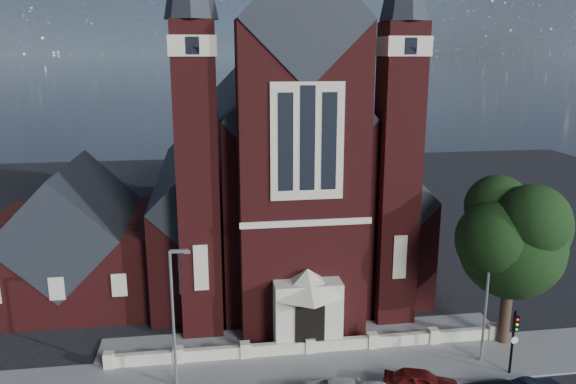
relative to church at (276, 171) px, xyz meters
name	(u,v)px	position (x,y,z in m)	size (l,w,h in m)	color
ground	(289,296)	(0.00, -7.94, -8.19)	(120.00, 120.00, 0.00)	black
pavement_strip	(316,371)	(0.00, -18.44, -8.19)	(60.00, 5.00, 0.12)	slate
forecourt_paving	(304,338)	(0.00, -14.44, -8.19)	(26.00, 3.00, 0.14)	slate
forecourt_wall	(310,353)	(0.00, -16.44, -8.19)	(24.00, 0.40, 0.90)	#BEB197
church	(276,171)	(0.00, 0.00, 0.00)	(20.01, 34.90, 29.20)	#4A1413
parish_hall	(75,244)	(-16.00, -4.94, -4.17)	(12.00, 12.20, 10.24)	#4A1413
street_tree	(517,241)	(12.60, -17.23, -1.23)	(6.40, 6.60, 10.70)	black
street_lamp_left	(174,311)	(-7.91, -18.94, -3.59)	(1.16, 0.22, 8.09)	gray
street_lamp_right	(488,291)	(10.09, -18.94, -3.59)	(1.16, 0.22, 8.09)	gray
traffic_signal	(514,335)	(11.00, -20.52, -5.60)	(0.28, 0.42, 4.00)	black
car_dark_red	(421,383)	(5.21, -21.54, -7.49)	(1.65, 4.10, 1.40)	#56100E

